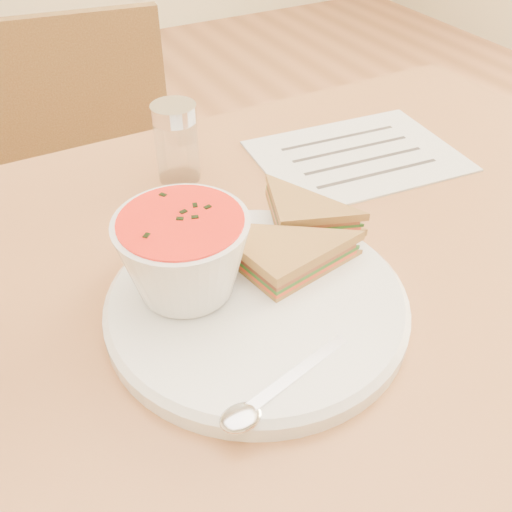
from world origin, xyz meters
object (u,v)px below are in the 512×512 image
dining_table (291,444)px  condiment_shaker (177,143)px  plate (257,304)px  chair_far (109,241)px  soup_bowl (184,259)px

dining_table → condiment_shaker: bearing=106.5°
plate → condiment_shaker: 0.27m
chair_far → plate: (0.01, -0.62, 0.35)m
soup_bowl → dining_table: bearing=6.1°
chair_far → plate: chair_far is taller
soup_bowl → chair_far: bearing=86.0°
soup_bowl → condiment_shaker: same height
plate → soup_bowl: (-0.05, 0.04, 0.05)m
chair_far → soup_bowl: size_ratio=6.69×
dining_table → chair_far: chair_far is taller
condiment_shaker → dining_table: bearing=-73.5°
dining_table → soup_bowl: bearing=-173.9°
condiment_shaker → soup_bowl: bearing=-110.3°
chair_far → condiment_shaker: (0.04, -0.36, 0.39)m
condiment_shaker → plate: bearing=-96.1°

